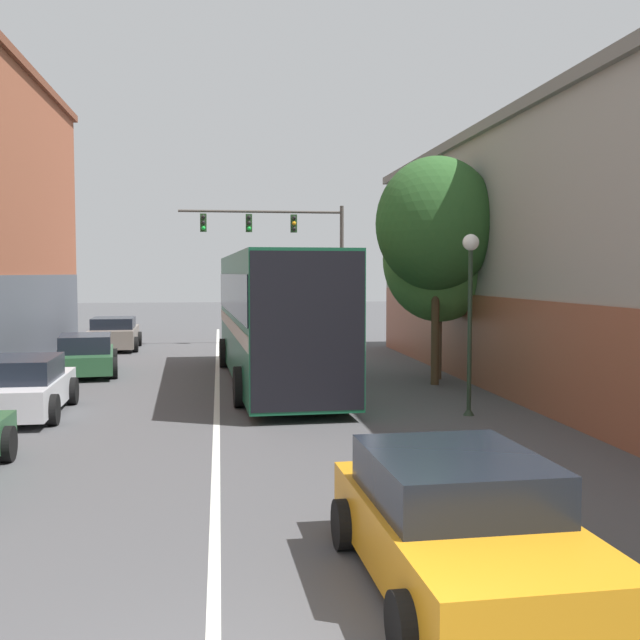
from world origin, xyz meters
The scene contains 10 objects.
lane_center_line centered at (0.00, 16.49, 0.00)m, with size 0.14×44.98×0.01m.
bus centered at (1.69, 17.27, 2.13)m, with size 3.25×12.80×3.80m.
hatchback_foreground centered at (2.53, 2.53, 0.65)m, with size 2.27×4.23×1.36m.
parked_car_left_near centered at (-4.21, 19.99, 0.62)m, with size 2.40×4.57×1.29m.
parked_car_left_mid centered at (-4.39, 27.93, 0.67)m, with size 2.30×4.45×1.38m.
parked_car_left_far centered at (-4.38, 12.89, 0.65)m, with size 2.06×4.27×1.36m.
traffic_signal_gantry centered at (3.19, 28.96, 4.69)m, with size 7.43×0.36×6.32m.
street_lamp centered at (5.74, 11.57, 2.71)m, with size 0.38×0.38×4.14m.
street_tree_near centered at (6.32, 16.29, 4.68)m, with size 3.52×3.17×6.63m.
street_tree_far centered at (6.76, 17.38, 3.68)m, with size 3.48×3.13×5.60m.
Camera 1 is at (0.08, -4.81, 3.26)m, focal length 42.00 mm.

